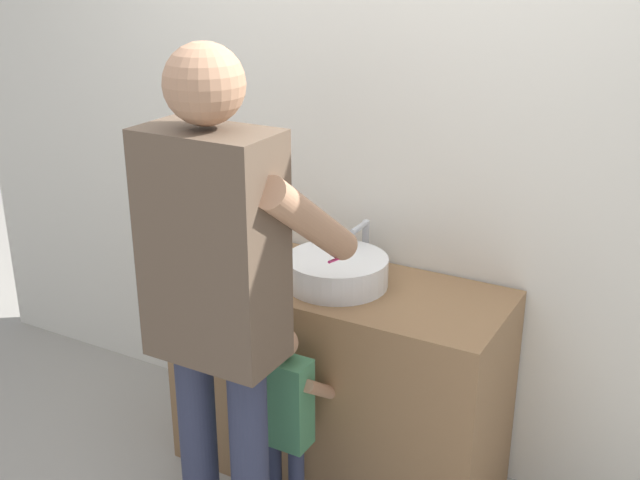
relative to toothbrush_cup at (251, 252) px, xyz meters
name	(u,v)px	position (x,y,z in m)	size (l,w,h in m)	color
back_wall	(379,133)	(0.39, 0.33, 0.46)	(4.40, 0.08, 2.70)	silver
vanity_cabinet	(338,379)	(0.39, 0.01, -0.47)	(1.28, 0.54, 0.84)	olive
sink_basin	(337,271)	(0.39, -0.01, 0.01)	(0.38, 0.38, 0.11)	white
faucet	(364,245)	(0.39, 0.22, 0.03)	(0.18, 0.14, 0.18)	#B7BABF
toothbrush_cup	(251,252)	(0.00, 0.00, 0.00)	(0.07, 0.07, 0.21)	silver
child_toddler	(285,413)	(0.39, -0.39, -0.39)	(0.26, 0.26, 0.83)	#2D334C
adult_parent	(218,280)	(0.30, -0.62, 0.19)	(0.56, 0.58, 1.80)	#2D334C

